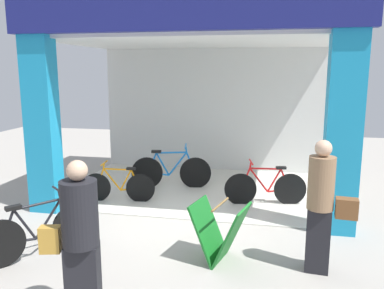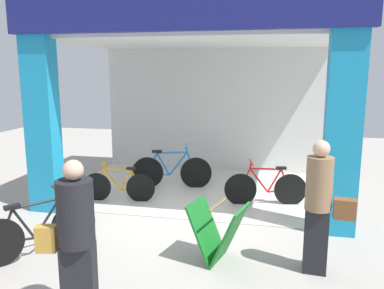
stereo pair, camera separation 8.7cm
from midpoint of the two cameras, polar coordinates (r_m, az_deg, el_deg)
The scene contains 9 objects.
ground_plane at distance 6.88m, azimuth -1.23°, elevation -10.84°, with size 19.13×19.13×0.00m, color #9E9991.
shop_facade at distance 8.19m, azimuth 1.65°, elevation 7.40°, with size 5.76×3.92×3.84m.
bicycle_inside_0 at distance 8.55m, azimuth -2.70°, elevation -3.85°, with size 1.71×0.47×0.95m.
bicycle_inside_1 at distance 7.62m, azimuth 10.94°, elevation -6.17°, with size 1.53×0.43×0.85m.
bicycle_inside_2 at distance 7.81m, azimuth -10.24°, elevation -5.93°, with size 1.42×0.39×0.79m.
bicycle_parked_0 at distance 5.89m, azimuth -21.05°, elevation -11.63°, with size 1.10×1.29×0.91m.
sandwich_board_sign at distance 5.38m, azimuth 4.21°, elevation -12.60°, with size 0.82×0.72×0.82m.
pedestrian_0 at distance 4.19m, azimuth -15.88°, elevation -13.00°, with size 0.62×0.44×1.68m.
pedestrian_1 at distance 5.19m, azimuth 18.46°, elevation -8.46°, with size 0.62×0.35×1.70m.
Camera 2 is at (1.52, -6.22, 2.53)m, focal length 36.84 mm.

